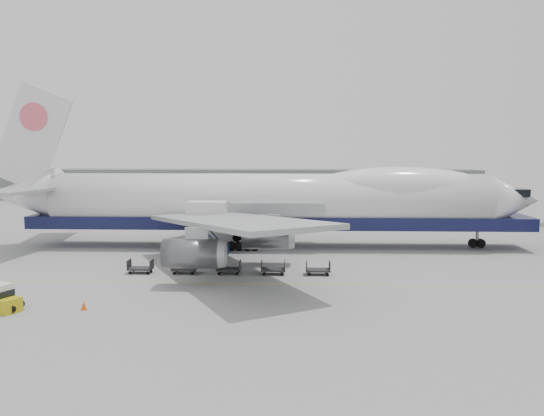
{
  "coord_description": "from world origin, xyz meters",
  "views": [
    {
      "loc": [
        2.71,
        -51.79,
        12.06
      ],
      "look_at": [
        0.51,
        6.0,
        5.41
      ],
      "focal_mm": 35.0,
      "sensor_mm": 36.0,
      "label": 1
    }
  ],
  "objects": [
    {
      "name": "dolly_0",
      "position": [
        -11.85,
        -2.35,
        0.53
      ],
      "size": [
        2.3,
        1.35,
        1.3
      ],
      "color": "#2D2D30",
      "rests_on": "ground"
    },
    {
      "name": "dolly_2",
      "position": [
        -3.33,
        -2.35,
        0.53
      ],
      "size": [
        2.3,
        1.35,
        1.3
      ],
      "color": "#2D2D30",
      "rests_on": "ground"
    },
    {
      "name": "hangar",
      "position": [
        -10.0,
        70.0,
        3.5
      ],
      "size": [
        110.0,
        8.0,
        7.0
      ],
      "primitive_type": "cube",
      "color": "slate",
      "rests_on": "ground"
    },
    {
      "name": "catering_truck",
      "position": [
        -6.8,
        6.58,
        3.43
      ],
      "size": [
        4.74,
        3.33,
        6.04
      ],
      "rotation": [
        0.0,
        0.0,
        -0.01
      ],
      "color": "navy",
      "rests_on": "ground"
    },
    {
      "name": "airliner",
      "position": [
        0.64,
        12.0,
        5.62
      ],
      "size": [
        67.0,
        55.3,
        19.98
      ],
      "color": "white",
      "rests_on": "ground"
    },
    {
      "name": "dolly_1",
      "position": [
        -7.59,
        -2.35,
        0.53
      ],
      "size": [
        2.3,
        1.35,
        1.3
      ],
      "color": "#2D2D30",
      "rests_on": "ground"
    },
    {
      "name": "dolly_4",
      "position": [
        5.2,
        -2.35,
        0.53
      ],
      "size": [
        2.3,
        1.35,
        1.3
      ],
      "color": "#2D2D30",
      "rests_on": "ground"
    },
    {
      "name": "apron_line",
      "position": [
        0.0,
        -6.0,
        0.01
      ],
      "size": [
        60.0,
        0.15,
        0.01
      ],
      "primitive_type": "cube",
      "color": "gold",
      "rests_on": "ground"
    },
    {
      "name": "dolly_3",
      "position": [
        0.94,
        -2.35,
        0.53
      ],
      "size": [
        2.3,
        1.35,
        1.3
      ],
      "color": "#2D2D30",
      "rests_on": "ground"
    },
    {
      "name": "baggage_tug",
      "position": [
        -18.81,
        -14.45,
        0.89
      ],
      "size": [
        3.11,
        2.49,
        2.01
      ],
      "rotation": [
        0.0,
        0.0,
        -0.43
      ],
      "color": "gold",
      "rests_on": "ground"
    },
    {
      "name": "ground",
      "position": [
        0.0,
        0.0,
        0.0
      ],
      "size": [
        260.0,
        260.0,
        0.0
      ],
      "primitive_type": "plane",
      "color": "gray",
      "rests_on": "ground"
    },
    {
      "name": "traffic_cone",
      "position": [
        -12.8,
        -13.95,
        0.3
      ],
      "size": [
        0.44,
        0.44,
        0.64
      ],
      "rotation": [
        0.0,
        0.0,
        0.35
      ],
      "color": "#DA4D0B",
      "rests_on": "ground"
    }
  ]
}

